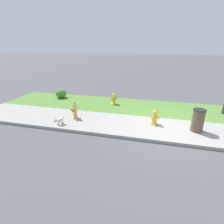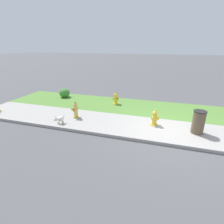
# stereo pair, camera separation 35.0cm
# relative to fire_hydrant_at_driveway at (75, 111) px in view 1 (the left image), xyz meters

# --- Properties ---
(ground_plane) EXTENTS (120.00, 120.00, 0.00)m
(ground_plane) POSITION_rel_fire_hydrant_at_driveway_xyz_m (4.07, -0.11, -0.36)
(ground_plane) COLOR #515154
(sidewalk_pavement) EXTENTS (18.00, 2.13, 0.01)m
(sidewalk_pavement) POSITION_rel_fire_hydrant_at_driveway_xyz_m (4.07, -0.11, -0.35)
(sidewalk_pavement) COLOR #9E9993
(sidewalk_pavement) RESTS_ON ground
(grass_verge) EXTENTS (18.00, 2.68, 0.01)m
(grass_verge) POSITION_rel_fire_hydrant_at_driveway_xyz_m (4.07, 2.30, -0.35)
(grass_verge) COLOR #568438
(grass_verge) RESTS_ON ground
(street_curb) EXTENTS (18.00, 0.16, 0.12)m
(street_curb) POSITION_rel_fire_hydrant_at_driveway_xyz_m (4.07, -1.26, -0.30)
(street_curb) COLOR #9E9993
(street_curb) RESTS_ON ground
(fire_hydrant_at_driveway) EXTENTS (0.33, 0.36, 0.74)m
(fire_hydrant_at_driveway) POSITION_rel_fire_hydrant_at_driveway_xyz_m (0.00, 0.00, 0.00)
(fire_hydrant_at_driveway) COLOR gold
(fire_hydrant_at_driveway) RESTS_ON ground
(fire_hydrant_across_street) EXTENTS (0.35, 0.36, 0.67)m
(fire_hydrant_across_street) POSITION_rel_fire_hydrant_at_driveway_xyz_m (1.22, 2.42, -0.04)
(fire_hydrant_across_street) COLOR yellow
(fire_hydrant_across_street) RESTS_ON ground
(fire_hydrant_near_corner) EXTENTS (0.35, 0.37, 0.67)m
(fire_hydrant_near_corner) POSITION_rel_fire_hydrant_at_driveway_xyz_m (3.51, 0.22, -0.04)
(fire_hydrant_near_corner) COLOR gold
(fire_hydrant_near_corner) RESTS_ON ground
(small_white_dog) EXTENTS (0.33, 0.44, 0.40)m
(small_white_dog) POSITION_rel_fire_hydrant_at_driveway_xyz_m (-0.31, -0.86, -0.13)
(small_white_dog) COLOR silver
(small_white_dog) RESTS_ON ground
(trash_bin) EXTENTS (0.46, 0.46, 0.89)m
(trash_bin) POSITION_rel_fire_hydrant_at_driveway_xyz_m (5.11, -0.02, 0.09)
(trash_bin) COLOR brown
(trash_bin) RESTS_ON ground
(shrub_bush_far_verge) EXTENTS (0.65, 0.65, 0.55)m
(shrub_bush_far_verge) POSITION_rel_fire_hydrant_at_driveway_xyz_m (-2.29, 2.81, -0.08)
(shrub_bush_far_verge) COLOR #3D7F33
(shrub_bush_far_verge) RESTS_ON ground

